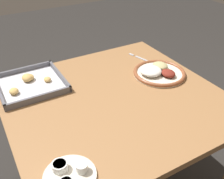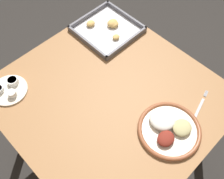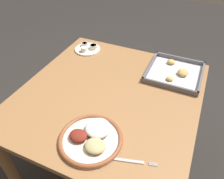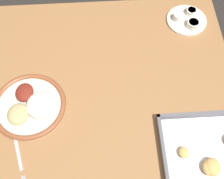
{
  "view_description": "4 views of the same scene",
  "coord_description": "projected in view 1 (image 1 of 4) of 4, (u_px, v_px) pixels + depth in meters",
  "views": [
    {
      "loc": [
        -0.88,
        0.51,
        1.44
      ],
      "look_at": [
        0.02,
        0.0,
        0.76
      ],
      "focal_mm": 42.0,
      "sensor_mm": 36.0,
      "label": 1
    },
    {
      "loc": [
        -0.45,
        -0.48,
        1.8
      ],
      "look_at": [
        0.02,
        0.0,
        0.76
      ],
      "focal_mm": 42.0,
      "sensor_mm": 36.0,
      "label": 2
    },
    {
      "loc": [
        0.38,
        -0.81,
        1.51
      ],
      "look_at": [
        0.02,
        0.0,
        0.76
      ],
      "focal_mm": 35.0,
      "sensor_mm": 36.0,
      "label": 3
    },
    {
      "loc": [
        0.6,
        -0.04,
        1.8
      ],
      "look_at": [
        0.02,
        0.0,
        0.76
      ],
      "focal_mm": 50.0,
      "sensor_mm": 36.0,
      "label": 4
    }
  ],
  "objects": [
    {
      "name": "dining_table",
      "position": [
        114.0,
        114.0,
        1.31
      ],
      "size": [
        0.95,
        1.0,
        0.73
      ],
      "color": "olive",
      "rests_on": "ground_plane"
    },
    {
      "name": "baking_tray",
      "position": [
        30.0,
        83.0,
        1.32
      ],
      "size": [
        0.31,
        0.32,
        0.04
      ],
      "color": "#595960",
      "rests_on": "dining_table"
    },
    {
      "name": "dinner_plate",
      "position": [
        159.0,
        72.0,
        1.41
      ],
      "size": [
        0.28,
        0.28,
        0.05
      ],
      "color": "beige",
      "rests_on": "dining_table"
    },
    {
      "name": "fork",
      "position": [
        143.0,
        59.0,
        1.57
      ],
      "size": [
        0.2,
        0.06,
        0.0
      ],
      "rotation": [
        0.0,
        0.0,
        0.27
      ],
      "color": "#B2B2B7",
      "rests_on": "dining_table"
    },
    {
      "name": "saucer_plate",
      "position": [
        69.0,
        174.0,
        0.86
      ],
      "size": [
        0.18,
        0.18,
        0.04
      ],
      "color": "beige",
      "rests_on": "dining_table"
    }
  ]
}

